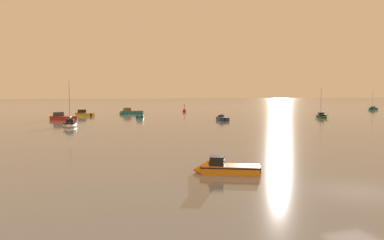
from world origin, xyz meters
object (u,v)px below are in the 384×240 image
Objects in this scene: motorboat_moored_3 at (140,117)px; motorboat_moored_6 at (222,119)px; motorboat_moored_1 at (83,114)px; sailboat_moored_0 at (70,124)px; motorboat_moored_7 at (60,118)px; motorboat_moored_4 at (220,169)px; channel_buoy at (184,110)px; motorboat_moored_5 at (128,113)px; sailboat_moored_1 at (373,109)px; sailboat_moored_2 at (321,116)px.

motorboat_moored_3 is 0.85× the size of motorboat_moored_6.
sailboat_moored_0 is at bearing 143.34° from motorboat_moored_1.
motorboat_moored_4 is at bearing 146.72° from motorboat_moored_7.
motorboat_moored_1 is at bearing 58.06° from motorboat_moored_6.
motorboat_moored_4 is at bearing -105.65° from channel_buoy.
sailboat_moored_0 reaches higher than motorboat_moored_6.
channel_buoy is at bearing 179.62° from motorboat_moored_5.
motorboat_moored_6 is at bearing 106.17° from sailboat_moored_0.
sailboat_moored_1 is at bearing -121.71° from motorboat_moored_7.
sailboat_moored_1 is at bearing -111.92° from motorboat_moored_4.
motorboat_moored_3 is at bearing -10.01° from sailboat_moored_1.
motorboat_moored_3 is 15.67m from motorboat_moored_5.
motorboat_moored_6 is 30.19m from motorboat_moored_7.
motorboat_moored_5 is 44.13m from sailboat_moored_2.
sailboat_moored_1 reaches higher than motorboat_moored_5.
motorboat_moored_3 is 0.68× the size of motorboat_moored_5.
motorboat_moored_4 is at bearing 15.97° from sailboat_moored_0.
sailboat_moored_2 is 1.23× the size of motorboat_moored_6.
sailboat_moored_1 reaches higher than channel_buoy.
channel_buoy is (15.81, 5.47, 0.11)m from motorboat_moored_5.
motorboat_moored_3 is 15.44m from motorboat_moored_7.
motorboat_moored_1 is 0.80× the size of sailboat_moored_0.
motorboat_moored_4 is 80.34m from channel_buoy.
motorboat_moored_1 is 11.62m from motorboat_moored_5.
motorboat_moored_4 is (-80.54, -73.21, -0.03)m from sailboat_moored_1.
motorboat_moored_3 is at bearing -69.97° from motorboat_moored_4.
sailboat_moored_2 is at bearing 102.55° from sailboat_moored_0.
motorboat_moored_1 is 28.70m from sailboat_moored_0.
motorboat_moored_5 is 23.20m from motorboat_moored_7.
motorboat_moored_6 is at bearing 96.11° from motorboat_moored_5.
motorboat_moored_6 is at bearing -164.26° from motorboat_moored_1.
motorboat_moored_3 is at bearing 60.92° from motorboat_moored_6.
channel_buoy reaches higher than motorboat_moored_7.
motorboat_moored_5 is at bearing -98.97° from motorboat_moored_1.
motorboat_moored_4 is 0.85× the size of motorboat_moored_6.
channel_buoy is at bearing -100.34° from motorboat_moored_1.
sailboat_moored_1 is 1.44× the size of motorboat_moored_3.
sailboat_moored_0 is at bearing 142.53° from motorboat_moored_7.
sailboat_moored_2 is 23.08m from motorboat_moored_6.
motorboat_moored_6 is 2.22× the size of channel_buoy.
motorboat_moored_7 is at bearing -54.16° from motorboat_moored_4.
motorboat_moored_3 is 1.89× the size of channel_buoy.
motorboat_moored_6 is at bearing 1.94° from sailboat_moored_1.
channel_buoy reaches higher than motorboat_moored_4.
sailboat_moored_0 is at bearing 113.81° from motorboat_moored_6.
channel_buoy is (-58.86, 4.15, 0.19)m from sailboat_moored_1.
motorboat_moored_1 is 1.29× the size of motorboat_moored_3.
motorboat_moored_1 is 51.42m from sailboat_moored_2.
motorboat_moored_6 is (12.98, -27.11, -0.12)m from motorboat_moored_5.
sailboat_moored_1 is 1.00× the size of sailboat_moored_2.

